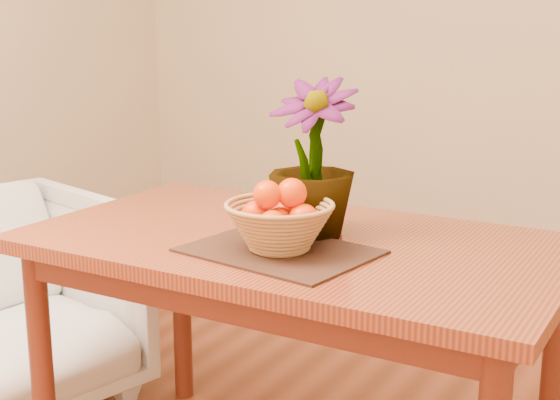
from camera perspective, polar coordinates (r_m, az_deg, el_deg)
The scene contains 7 objects.
wall_back at distance 3.79m, azimuth 15.88°, elevation 13.27°, with size 4.00×0.02×2.70m, color beige.
table at distance 2.06m, azimuth 1.03°, elevation -5.06°, with size 1.40×0.80×0.75m.
placemat at distance 1.90m, azimuth -0.03°, elevation -3.75°, with size 0.43×0.33×0.01m, color #311912.
wicker_basket at distance 1.89m, azimuth -0.03°, elevation -2.08°, with size 0.27×0.27×0.11m.
orange_pile at distance 1.88m, azimuth -0.01°, elevation -0.76°, with size 0.19×0.18×0.13m.
potted_plant at distance 2.02m, azimuth 2.37°, elevation 3.08°, with size 0.23×0.23×0.41m, color #154C16.
armchair at distance 2.81m, azimuth -19.82°, elevation -6.58°, with size 0.77×0.72×0.79m, color gray.
Camera 1 is at (0.95, -1.42, 1.30)m, focal length 50.00 mm.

